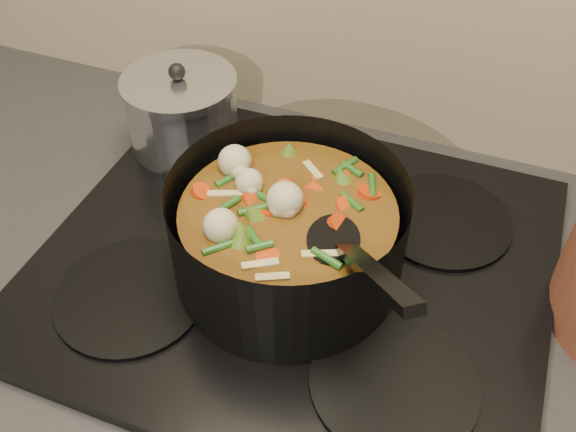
% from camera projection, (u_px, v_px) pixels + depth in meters
% --- Properties ---
extents(stovetop, '(0.62, 0.54, 0.03)m').
position_uv_depth(stovetop, '(296.00, 262.00, 0.81)').
color(stovetop, black).
rests_on(stovetop, counter).
extents(stockpot, '(0.36, 0.36, 0.20)m').
position_uv_depth(stockpot, '(288.00, 235.00, 0.74)').
color(stockpot, black).
rests_on(stockpot, stovetop).
extents(saucepan, '(0.17, 0.17, 0.14)m').
position_uv_depth(saucepan, '(182.00, 112.00, 0.93)').
color(saucepan, silver).
rests_on(saucepan, stovetop).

